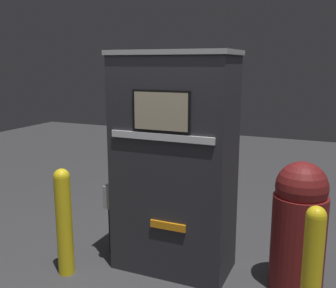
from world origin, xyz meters
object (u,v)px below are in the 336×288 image
trash_bin (299,225)px  safety_bollard (64,219)px  gas_pump (174,164)px  safety_bollard_far (312,272)px

trash_bin → safety_bollard: bearing=-163.1°
gas_pump → safety_bollard_far: (1.20, -0.55, -0.46)m
gas_pump → safety_bollard: gas_pump is taller
gas_pump → safety_bollard_far: 1.40m
safety_bollard → safety_bollard_far: bearing=-1.8°
trash_bin → safety_bollard_far: 0.65m
trash_bin → safety_bollard_far: (0.14, -0.63, -0.05)m
gas_pump → safety_bollard: 1.06m
safety_bollard → safety_bollard_far: size_ratio=1.00×
safety_bollard → trash_bin: (1.87, 0.57, 0.04)m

